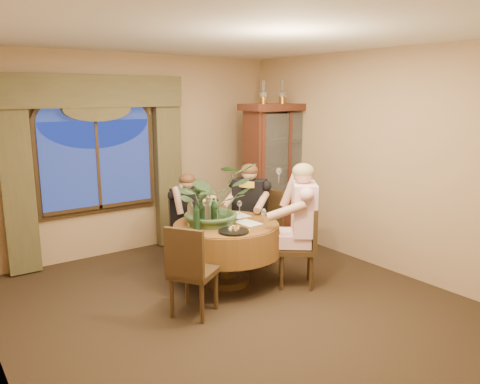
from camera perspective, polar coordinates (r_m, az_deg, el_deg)
floor at (r=5.16m, az=-0.31°, el=-13.91°), size 5.00×5.00×0.00m
wall_back at (r=6.90m, az=-12.46°, el=4.55°), size 4.50×0.00×4.50m
wall_right at (r=6.28m, az=16.71°, el=3.64°), size 0.00×5.00×5.00m
ceiling at (r=4.68m, az=-0.35°, el=18.69°), size 5.00×5.00×0.00m
window at (r=6.63m, az=-16.94°, el=3.16°), size 1.62×0.10×1.32m
arched_transom at (r=6.57m, az=-17.36°, el=9.90°), size 1.60×0.06×0.44m
drapery_left at (r=6.35m, az=-25.53°, el=1.05°), size 0.38×0.14×2.32m
drapery_right at (r=7.00m, az=-8.75°, el=2.97°), size 0.38×0.14×2.32m
swag_valance at (r=6.49m, az=-17.24°, el=11.66°), size 2.45×0.16×0.42m
dining_table at (r=5.65m, az=-1.66°, el=-7.46°), size 1.76×1.76×0.75m
china_cabinet at (r=7.28m, az=5.02°, el=2.39°), size 1.30×0.52×2.10m
oil_lamp_left at (r=6.96m, az=2.87°, el=12.09°), size 0.11×0.11×0.34m
oil_lamp_center at (r=7.19m, az=5.20°, el=12.05°), size 0.11×0.11×0.34m
oil_lamp_right at (r=7.43m, az=7.38°, el=11.99°), size 0.11×0.11×0.34m
chair_right at (r=5.60m, az=6.87°, el=-6.60°), size 0.59×0.59×0.96m
chair_back_right at (r=6.35m, az=2.76°, el=-4.29°), size 0.55×0.55×0.96m
chair_back at (r=6.30m, az=-6.00°, el=-4.46°), size 0.42×0.42×0.96m
chair_front_left at (r=4.87m, az=-5.67°, el=-9.41°), size 0.58×0.58×0.96m
person_pink at (r=5.56m, az=7.76°, el=-3.99°), size 0.71×0.71×1.47m
person_back at (r=6.26m, az=-6.46°, el=-3.27°), size 0.46×0.43×1.23m
person_scarf at (r=6.30m, az=1.19°, el=-2.55°), size 0.64×0.65×1.35m
stoneware_vase at (r=5.54m, az=-3.54°, el=-2.13°), size 0.17×0.17×0.31m
centerpiece_plant at (r=5.44m, az=-3.37°, el=2.48°), size 0.94×1.05×0.82m
olive_bowl at (r=5.50m, az=-1.22°, el=-3.62°), size 0.16×0.16×0.05m
cheese_platter at (r=5.17m, az=-0.77°, el=-4.81°), size 0.34×0.34×0.02m
wine_bottle_0 at (r=5.40m, az=-6.07°, el=-2.45°), size 0.07×0.07×0.33m
wine_bottle_1 at (r=5.28m, az=-4.68°, el=-2.74°), size 0.07×0.07×0.33m
wine_bottle_2 at (r=5.38m, az=-3.18°, el=-2.46°), size 0.07×0.07×0.33m
wine_bottle_3 at (r=5.19m, az=-5.32°, el=-3.02°), size 0.07×0.07×0.33m
wine_bottle_4 at (r=5.43m, az=-3.54°, el=-2.34°), size 0.07×0.07×0.33m
tasting_paper_0 at (r=5.53m, az=1.01°, el=-3.78°), size 0.24×0.32×0.00m
tasting_paper_1 at (r=5.87m, az=-0.24°, el=-2.83°), size 0.21×0.30×0.00m
tasting_paper_2 at (r=5.28m, az=-0.73°, el=-4.54°), size 0.25×0.33×0.00m
wine_glass_person_pink at (r=5.50m, az=2.88°, el=-2.93°), size 0.07×0.07×0.18m
wine_glass_person_back at (r=5.86m, az=-4.27°, el=-2.03°), size 0.07×0.07×0.18m
wine_glass_person_scarf at (r=5.91m, az=-0.07°, el=-1.88°), size 0.07×0.07×0.18m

